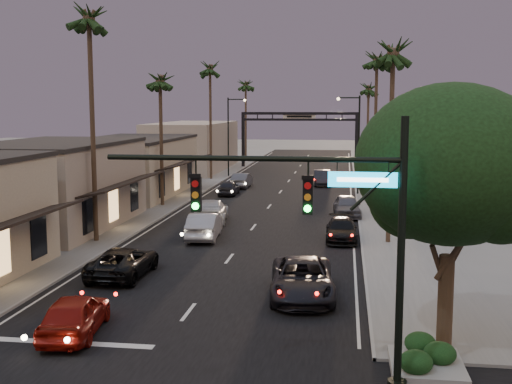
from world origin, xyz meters
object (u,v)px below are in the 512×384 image
(streetlight_right, at_px, (356,136))
(streetlight_left, at_px, (231,130))
(oncoming_pickup, at_px, (123,262))
(curbside_near, at_px, (302,279))
(palm_far, at_px, (246,82))
(oncoming_red, at_px, (75,314))
(palm_lc, at_px, (160,75))
(oncoming_silver, at_px, (204,226))
(palm_lb, at_px, (89,12))
(curbside_black, at_px, (342,230))
(palm_rb, at_px, (377,56))
(traffic_signal, at_px, (332,214))
(corner_tree, at_px, (453,171))
(arch, at_px, (299,126))
(palm_ra, at_px, (393,46))
(palm_ld, at_px, (210,65))
(palm_rc, at_px, (369,85))

(streetlight_right, bearing_deg, streetlight_left, 136.79)
(oncoming_pickup, height_order, curbside_near, curbside_near)
(palm_far, distance_m, oncoming_pickup, 64.22)
(oncoming_red, height_order, oncoming_pickup, oncoming_red)
(palm_lc, relative_size, oncoming_silver, 2.48)
(streetlight_right, height_order, palm_far, palm_far)
(streetlight_right, xyz_separation_m, palm_far, (-15.22, 33.00, 6.11))
(palm_lb, xyz_separation_m, curbside_black, (14.47, 2.46, -12.72))
(palm_rb, bearing_deg, oncoming_pickup, -113.92)
(traffic_signal, bearing_deg, palm_rb, 85.84)
(corner_tree, height_order, streetlight_right, streetlight_right)
(oncoming_silver, bearing_deg, corner_tree, 121.16)
(streetlight_left, xyz_separation_m, palm_lb, (-1.68, -36.00, 8.06))
(traffic_signal, distance_m, streetlight_left, 55.45)
(streetlight_left, xyz_separation_m, oncoming_silver, (4.48, -34.10, -4.52))
(palm_lb, distance_m, palm_rb, 27.94)
(curbside_black, bearing_deg, oncoming_pickup, -137.63)
(arch, bearing_deg, curbside_black, -82.65)
(palm_far, bearing_deg, palm_lb, -90.31)
(curbside_near, bearing_deg, oncoming_silver, 116.09)
(oncoming_pickup, xyz_separation_m, oncoming_silver, (1.91, 9.09, 0.11))
(streetlight_left, height_order, oncoming_silver, streetlight_left)
(palm_lc, xyz_separation_m, palm_ra, (17.20, -12.00, 0.97))
(streetlight_right, distance_m, palm_rb, 7.35)
(traffic_signal, xyz_separation_m, palm_lb, (-14.29, 18.00, 8.30))
(palm_ld, distance_m, oncoming_pickup, 42.08)
(traffic_signal, bearing_deg, oncoming_red, 161.67)
(curbside_near, bearing_deg, traffic_signal, -85.67)
(corner_tree, xyz_separation_m, palm_rc, (-0.88, 56.55, 4.49))
(palm_ra, xyz_separation_m, oncoming_pickup, (-12.95, -9.19, -10.74))
(palm_lb, relative_size, palm_rb, 1.07)
(arch, xyz_separation_m, palm_ld, (-8.60, -15.00, 6.88))
(arch, height_order, palm_ld, palm_ld)
(oncoming_red, bearing_deg, palm_ld, -91.59)
(traffic_signal, height_order, palm_ra, palm_ra)
(palm_lb, bearing_deg, palm_rc, 67.73)
(palm_lc, xyz_separation_m, curbside_near, (12.90, -23.37, -9.68))
(oncoming_pickup, bearing_deg, palm_ra, -144.07)
(palm_ld, xyz_separation_m, curbside_black, (14.47, -30.54, -11.75))
(palm_lb, bearing_deg, oncoming_silver, 17.17)
(streetlight_left, height_order, palm_rc, palm_rc)
(arch, relative_size, palm_rc, 1.25)
(oncoming_pickup, bearing_deg, oncoming_silver, -101.30)
(streetlight_right, distance_m, oncoming_silver, 23.52)
(traffic_signal, height_order, palm_rc, palm_rc)
(oncoming_silver, distance_m, curbside_near, 13.14)
(arch, xyz_separation_m, oncoming_silver, (-2.44, -46.09, -4.72))
(palm_rb, relative_size, oncoming_red, 3.23)
(curbside_black, bearing_deg, palm_lc, 140.45)
(palm_lb, height_order, oncoming_red, palm_lb)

